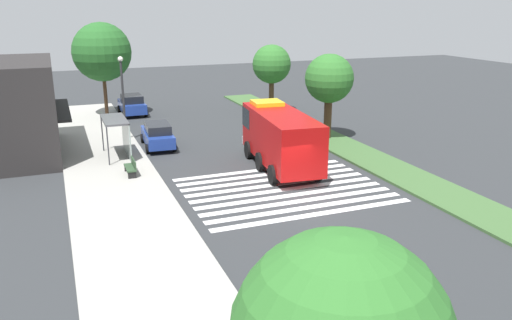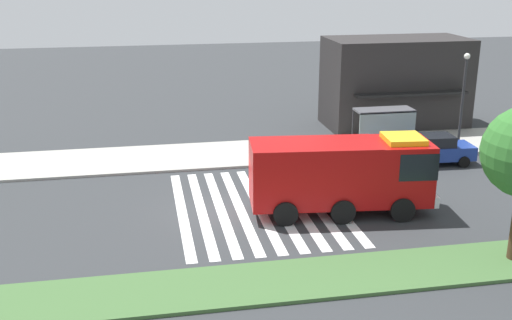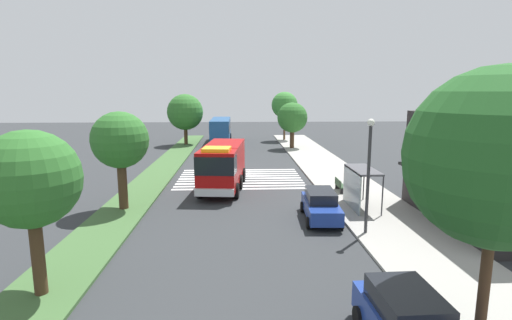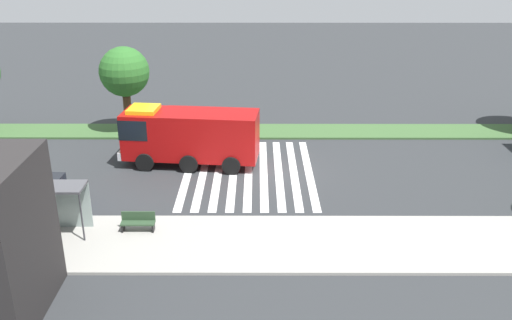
{
  "view_description": "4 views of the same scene",
  "coord_description": "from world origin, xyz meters",
  "px_view_note": "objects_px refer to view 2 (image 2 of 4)",
  "views": [
    {
      "loc": [
        -21.75,
        10.79,
        9.42
      ],
      "look_at": [
        2.14,
        1.47,
        1.7
      ],
      "focal_mm": 36.44,
      "sensor_mm": 36.0,
      "label": 1
    },
    {
      "loc": [
        -3.43,
        -26.59,
        11.08
      ],
      "look_at": [
        1.96,
        1.79,
        1.74
      ],
      "focal_mm": 43.47,
      "sensor_mm": 36.0,
      "label": 2
    },
    {
      "loc": [
        34.11,
        -0.15,
        7.3
      ],
      "look_at": [
        2.5,
        1.32,
        1.72
      ],
      "focal_mm": 27.44,
      "sensor_mm": 36.0,
      "label": 3
    },
    {
      "loc": [
        1.23,
        30.62,
        13.26
      ],
      "look_at": [
        1.3,
        0.78,
        1.13
      ],
      "focal_mm": 39.29,
      "sensor_mm": 36.0,
      "label": 4
    }
  ],
  "objects_px": {
    "fire_truck": "(347,172)",
    "parked_car_west": "(432,149)",
    "bus_stop_shelter": "(386,122)",
    "bench_near_shelter": "(320,146)",
    "street_lamp": "(463,94)"
  },
  "relations": [
    {
      "from": "parked_car_west",
      "to": "bench_near_shelter",
      "type": "relative_size",
      "value": 2.85
    },
    {
      "from": "bus_stop_shelter",
      "to": "bench_near_shelter",
      "type": "distance_m",
      "value": 4.2
    },
    {
      "from": "fire_truck",
      "to": "bench_near_shelter",
      "type": "bearing_deg",
      "value": 87.06
    },
    {
      "from": "bench_near_shelter",
      "to": "street_lamp",
      "type": "xyz_separation_m",
      "value": [
        8.38,
        -0.85,
        3.02
      ]
    },
    {
      "from": "bus_stop_shelter",
      "to": "parked_car_west",
      "type": "bearing_deg",
      "value": -55.5
    },
    {
      "from": "parked_car_west",
      "to": "bus_stop_shelter",
      "type": "height_order",
      "value": "bus_stop_shelter"
    },
    {
      "from": "bus_stop_shelter",
      "to": "street_lamp",
      "type": "relative_size",
      "value": 0.6
    },
    {
      "from": "bench_near_shelter",
      "to": "fire_truck",
      "type": "bearing_deg",
      "value": -98.8
    },
    {
      "from": "fire_truck",
      "to": "street_lamp",
      "type": "bearing_deg",
      "value": 44.25
    },
    {
      "from": "fire_truck",
      "to": "street_lamp",
      "type": "relative_size",
      "value": 1.46
    },
    {
      "from": "fire_truck",
      "to": "parked_car_west",
      "type": "distance_m",
      "value": 9.32
    },
    {
      "from": "parked_car_west",
      "to": "street_lamp",
      "type": "distance_m",
      "value": 4.16
    },
    {
      "from": "parked_car_west",
      "to": "bench_near_shelter",
      "type": "height_order",
      "value": "parked_car_west"
    },
    {
      "from": "parked_car_west",
      "to": "street_lamp",
      "type": "xyz_separation_m",
      "value": [
        2.57,
        1.8,
        2.73
      ]
    },
    {
      "from": "fire_truck",
      "to": "parked_car_west",
      "type": "xyz_separation_m",
      "value": [
        7.14,
        5.89,
        -1.09
      ]
    }
  ]
}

